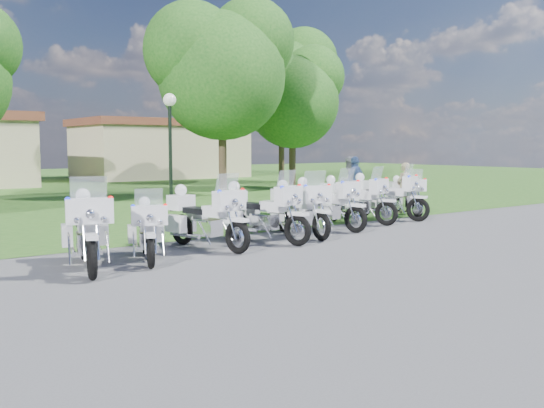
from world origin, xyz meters
TOP-DOWN VIEW (x-y plane):
  - ground at (0.00, 0.00)m, footprint 100.00×100.00m
  - grass_lawn at (0.00, 27.00)m, footprint 100.00×48.00m
  - motorcycle_0 at (-4.51, 1.18)m, footprint 1.29×2.54m
  - motorcycle_1 at (-3.27, 1.27)m, footprint 1.21×2.09m
  - motorcycle_2 at (-1.67, 1.80)m, footprint 1.15×2.49m
  - motorcycle_3 at (-0.13, 1.83)m, footprint 1.32×2.49m
  - motorcycle_4 at (1.24, 2.08)m, footprint 0.99×2.49m
  - motorcycle_5 at (2.55, 2.58)m, footprint 1.09×2.50m
  - motorcycle_6 at (4.11, 3.05)m, footprint 1.31×2.43m
  - motorcycle_7 at (5.49, 3.14)m, footprint 1.47×2.42m
  - motorcycle_8 at (7.05, 3.67)m, footprint 1.33×2.13m
  - lamp_post at (1.20, 9.04)m, footprint 0.44×0.44m
  - tree_2 at (6.13, 13.76)m, footprint 6.72×5.73m
  - tree_3 at (11.56, 15.51)m, footprint 5.69×4.86m
  - tree_4 at (14.66, 20.56)m, footprint 7.24×6.18m
  - building_east at (11.00, 30.00)m, footprint 11.44×7.28m
  - bystander_a at (7.38, 4.02)m, footprint 0.64×0.45m
  - bystander_b at (7.54, 6.87)m, footprint 0.99×0.82m
  - bystander_c at (7.39, 6.38)m, footprint 1.17×0.69m

SIDE VIEW (x-z plane):
  - ground at x=0.00m, z-range 0.00..0.00m
  - grass_lawn at x=0.00m, z-range 0.00..0.01m
  - motorcycle_1 at x=-3.27m, z-range -0.12..1.35m
  - motorcycle_8 at x=7.05m, z-range -0.13..1.41m
  - motorcycle_4 at x=1.24m, z-range -0.14..1.54m
  - motorcycle_6 at x=4.11m, z-range -0.14..1.55m
  - motorcycle_2 at x=-1.67m, z-range -0.14..1.55m
  - motorcycle_5 at x=2.55m, z-range -0.14..1.55m
  - motorcycle_3 at x=-0.13m, z-range -0.14..1.58m
  - motorcycle_7 at x=5.49m, z-range -0.14..1.59m
  - motorcycle_0 at x=-4.51m, z-range -0.14..1.60m
  - bystander_a at x=7.38m, z-range 0.00..1.69m
  - bystander_b at x=7.54m, z-range 0.00..1.85m
  - bystander_c at x=7.39m, z-range 0.00..1.87m
  - building_east at x=11.00m, z-range 0.02..4.12m
  - lamp_post at x=1.20m, z-range 1.04..5.08m
  - tree_3 at x=11.56m, z-range 1.23..8.81m
  - tree_2 at x=6.13m, z-range 1.45..10.41m
  - tree_4 at x=14.66m, z-range 1.56..11.21m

